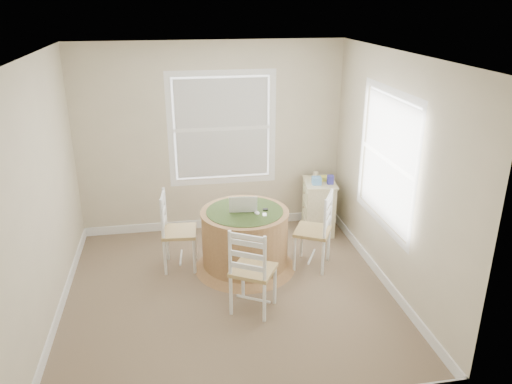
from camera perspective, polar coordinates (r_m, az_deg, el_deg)
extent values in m
cube|color=#7F6750|center=(5.71, -3.05, -11.66)|extent=(3.60, 3.60, 0.02)
cube|color=white|center=(4.81, -3.68, 15.49)|extent=(3.60, 3.60, 0.02)
cube|color=beige|center=(6.83, -5.15, 6.02)|extent=(3.60, 0.02, 2.60)
cube|color=beige|center=(3.50, 0.24, -9.65)|extent=(3.60, 0.02, 2.60)
cube|color=beige|center=(5.25, -23.37, -0.53)|extent=(0.02, 3.60, 2.60)
cube|color=beige|center=(5.60, 15.39, 1.84)|extent=(0.02, 3.60, 2.60)
cube|color=white|center=(7.24, -4.81, -3.53)|extent=(3.60, 0.02, 0.12)
cube|color=white|center=(5.79, -21.35, -11.99)|extent=(0.02, 3.60, 0.12)
cube|color=white|center=(6.11, 14.08, -9.20)|extent=(0.02, 3.60, 0.12)
cylinder|color=#A27648|center=(6.02, -1.28, -5.18)|extent=(1.03, 1.03, 0.67)
cone|color=#A27648|center=(6.20, -1.25, -8.24)|extent=(1.23, 1.23, 0.07)
cylinder|color=#A27648|center=(5.89, -1.30, -2.36)|extent=(1.05, 1.05, 0.03)
cylinder|color=#385123|center=(5.88, -1.30, -2.22)|extent=(0.91, 0.91, 0.01)
cone|color=#385123|center=(5.90, -1.30, -2.71)|extent=(1.01, 1.01, 0.10)
cube|color=white|center=(5.94, -1.50, -1.93)|extent=(0.35, 0.27, 0.02)
cube|color=silver|center=(5.94, -1.50, -1.84)|extent=(0.28, 0.16, 0.00)
cube|color=black|center=(5.77, -1.48, -1.44)|extent=(0.33, 0.10, 0.21)
ellipsoid|color=white|center=(5.81, 0.11, -2.40)|extent=(0.07, 0.10, 0.03)
cube|color=#B7BABF|center=(5.78, 0.99, -2.64)|extent=(0.06, 0.10, 0.02)
cube|color=black|center=(5.90, 1.08, -2.06)|extent=(0.07, 0.06, 0.02)
cube|color=beige|center=(7.03, 7.17, -1.72)|extent=(0.45, 0.58, 0.72)
cube|color=beige|center=(6.89, 7.31, 1.12)|extent=(0.49, 0.61, 0.02)
cube|color=#C1C491|center=(7.09, 5.56, -3.37)|extent=(0.07, 0.45, 0.15)
cube|color=#C1C491|center=(7.00, 5.63, -1.72)|extent=(0.07, 0.45, 0.15)
cube|color=#C1C491|center=(6.92, 5.69, -0.10)|extent=(0.07, 0.45, 0.15)
cube|color=#5F9CDA|center=(6.78, 6.95, 1.31)|extent=(0.13, 0.13, 0.10)
cube|color=#EAE452|center=(6.93, 7.83, 1.55)|extent=(0.16, 0.12, 0.06)
cube|color=#36349C|center=(6.80, 8.45, 1.41)|extent=(0.09, 0.09, 0.12)
cylinder|color=beige|center=(7.00, 6.88, 1.94)|extent=(0.07, 0.07, 0.09)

